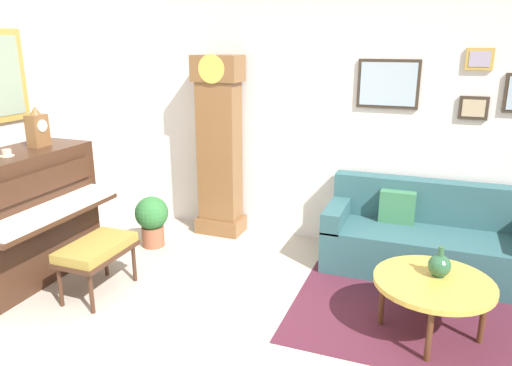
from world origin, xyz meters
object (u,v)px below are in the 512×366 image
coffee_table (434,284)px  potted_plant (152,218)px  couch (426,239)px  grandfather_clock (219,152)px  piano_bench (97,251)px  teacup (7,154)px  piano (21,218)px  green_jug (439,265)px  mantel_clock (38,128)px

coffee_table → potted_plant: (-2.88, 0.68, -0.09)m
couch → grandfather_clock: bearing=175.4°
piano_bench → couch: bearing=29.6°
coffee_table → teacup: size_ratio=7.59×
potted_plant → couch: bearing=9.3°
piano → green_jug: bearing=7.5°
piano_bench → mantel_clock: 1.30m
teacup → green_jug: (3.55, 0.56, -0.70)m
teacup → potted_plant: bearing=61.1°
piano → piano_bench: bearing=0.9°
mantel_clock → green_jug: 3.69m
green_jug → potted_plant: (-2.91, 0.60, -0.21)m
piano → mantel_clock: (0.00, 0.33, 0.77)m
piano → couch: piano is taller
piano_bench → mantel_clock: (-0.81, 0.32, 0.97)m
piano_bench → coffee_table: (2.76, 0.38, 0.01)m
mantel_clock → potted_plant: 1.46m
piano_bench → mantel_clock: size_ratio=1.84×
couch → coffee_table: 1.15m
teacup → couch: bearing=25.2°
piano → green_jug: 3.63m
grandfather_clock → green_jug: size_ratio=8.46×
piano → potted_plant: size_ratio=2.57×
grandfather_clock → mantel_clock: bearing=-131.1°
piano_bench → coffee_table: bearing=7.8°
potted_plant → green_jug: bearing=-11.6°
couch → mantel_clock: (-3.48, -1.20, 1.07)m
grandfather_clock → mantel_clock: grandfather_clock is taller
grandfather_clock → couch: size_ratio=1.07×
coffee_table → piano: bearing=-173.8°
piano → grandfather_clock: grandfather_clock is taller
grandfather_clock → potted_plant: (-0.52, -0.64, -0.64)m
coffee_table → teacup: (-3.52, -0.48, 0.81)m
piano_bench → couch: (2.67, 1.52, -0.09)m
grandfather_clock → coffee_table: bearing=-29.3°
piano → coffee_table: size_ratio=1.64×
piano → piano_bench: size_ratio=2.06×
couch → green_jug: bearing=-83.8°
piano → coffee_table: bearing=6.2°
grandfather_clock → piano: bearing=-125.2°
piano_bench → mantel_clock: mantel_clock is taller
piano → teacup: teacup is taller
mantel_clock → green_jug: size_ratio=1.58×
coffee_table → green_jug: bearing=71.1°
piano_bench → grandfather_clock: grandfather_clock is taller
couch → potted_plant: bearing=-170.7°
mantel_clock → potted_plant: size_ratio=0.68×
coffee_table → piano_bench: bearing=-172.2°
couch → coffee_table: bearing=-85.7°
mantel_clock → potted_plant: (0.69, 0.75, -1.06)m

